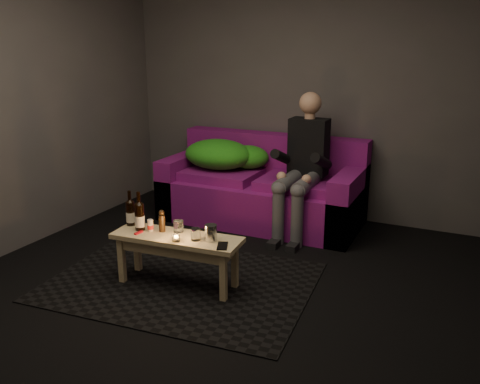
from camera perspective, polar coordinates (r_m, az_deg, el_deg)
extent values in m
plane|color=black|center=(3.83, -4.19, -11.98)|extent=(4.50, 4.50, 0.00)
plane|color=#4C4A4C|center=(5.46, 7.35, 10.87)|extent=(4.00, 0.00, 4.00)
cube|color=black|center=(4.09, -6.54, -9.97)|extent=(2.12, 1.61, 0.01)
cube|color=#7B1183|center=(5.33, 2.37, -1.07)|extent=(2.04, 0.92, 0.43)
cube|color=#7B1183|center=(5.53, 3.83, 4.26)|extent=(2.04, 0.22, 0.45)
cube|color=#7B1183|center=(5.71, -6.16, 1.10)|extent=(0.20, 0.92, 0.63)
cube|color=#7B1183|center=(5.03, 12.07, -1.28)|extent=(0.20, 0.92, 0.63)
cube|color=#7B1183|center=(5.39, -2.02, 1.96)|extent=(0.77, 0.61, 0.10)
cube|color=#7B1183|center=(5.07, 6.65, 0.91)|extent=(0.77, 0.61, 0.10)
ellipsoid|color=#1B991C|center=(5.42, -2.46, 4.25)|extent=(0.74, 0.57, 0.31)
ellipsoid|color=#1B991C|center=(5.43, 0.93, 3.95)|extent=(0.45, 0.37, 0.25)
ellipsoid|color=#1B991C|center=(5.64, -3.90, 3.98)|extent=(0.33, 0.27, 0.16)
cube|color=black|center=(5.06, 7.72, 5.02)|extent=(0.37, 0.22, 0.56)
sphere|color=tan|center=(5.00, 7.91, 9.85)|extent=(0.21, 0.21, 0.21)
cylinder|color=#4D4F57|center=(4.86, 5.42, 1.16)|extent=(0.14, 0.51, 0.14)
cylinder|color=#4D4F57|center=(4.81, 7.48, 0.91)|extent=(0.14, 0.51, 0.14)
cylinder|color=#4D4F57|center=(4.73, 4.31, -2.83)|extent=(0.11, 0.11, 0.52)
cylinder|color=#4D4F57|center=(4.67, 6.42, -3.14)|extent=(0.11, 0.11, 0.52)
cube|color=black|center=(4.76, 3.98, -5.67)|extent=(0.09, 0.22, 0.06)
cube|color=black|center=(4.70, 6.08, -6.01)|extent=(0.09, 0.22, 0.06)
cube|color=tan|center=(3.90, -7.12, -5.14)|extent=(1.03, 0.40, 0.04)
cube|color=tan|center=(3.92, -7.08, -6.01)|extent=(0.89, 0.31, 0.09)
cube|color=tan|center=(4.09, -13.14, -7.48)|extent=(0.05, 0.05, 0.37)
cube|color=tan|center=(4.27, -11.44, -6.36)|extent=(0.05, 0.05, 0.37)
cube|color=tan|center=(3.72, -1.88, -9.60)|extent=(0.05, 0.05, 0.37)
cube|color=tan|center=(3.91, -0.58, -8.23)|extent=(0.05, 0.05, 0.37)
cylinder|color=black|center=(4.14, -12.20, -2.38)|extent=(0.07, 0.07, 0.19)
cylinder|color=white|center=(4.15, -12.17, -2.76)|extent=(0.07, 0.07, 0.08)
cone|color=black|center=(4.11, -12.29, -0.90)|extent=(0.07, 0.07, 0.03)
cylinder|color=black|center=(4.10, -12.32, -0.49)|extent=(0.03, 0.03, 0.09)
cylinder|color=black|center=(4.02, -11.21, -2.79)|extent=(0.08, 0.08, 0.21)
cylinder|color=white|center=(4.03, -11.18, -3.21)|extent=(0.08, 0.08, 0.09)
cone|color=black|center=(3.98, -11.30, -1.14)|extent=(0.08, 0.08, 0.03)
cylinder|color=black|center=(3.97, -11.33, -0.68)|extent=(0.03, 0.03, 0.10)
cylinder|color=silver|center=(4.00, -10.03, -3.70)|extent=(0.04, 0.04, 0.09)
cylinder|color=black|center=(3.97, -8.75, -3.50)|extent=(0.06, 0.06, 0.13)
cylinder|color=white|center=(3.95, -6.93, -3.85)|extent=(0.10, 0.10, 0.09)
cylinder|color=white|center=(3.78, -7.19, -5.18)|extent=(0.06, 0.06, 0.05)
sphere|color=orange|center=(3.77, -7.19, -5.02)|extent=(0.02, 0.02, 0.02)
cylinder|color=white|center=(3.78, -5.00, -4.74)|extent=(0.09, 0.09, 0.09)
cylinder|color=#B1B3B9|center=(3.75, -3.29, -4.61)|extent=(0.12, 0.12, 0.12)
cube|color=black|center=(3.66, -1.98, -6.07)|extent=(0.12, 0.17, 0.01)
cube|color=red|center=(3.98, -11.32, -4.50)|extent=(0.03, 0.08, 0.01)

